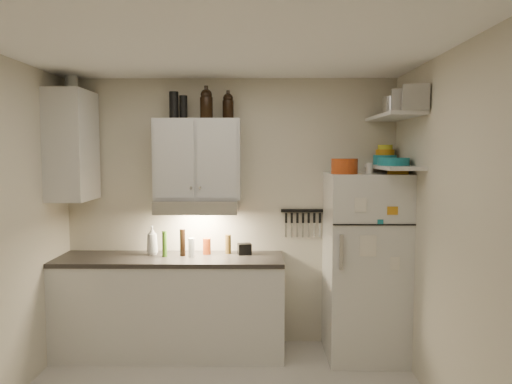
{
  "coord_description": "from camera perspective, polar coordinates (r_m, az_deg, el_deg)",
  "views": [
    {
      "loc": [
        0.29,
        -3.36,
        1.89
      ],
      "look_at": [
        0.25,
        0.9,
        1.55
      ],
      "focal_mm": 35.0,
      "sensor_mm": 36.0,
      "label": 1
    }
  ],
  "objects": [
    {
      "name": "bowl_teal",
      "position": [
        4.85,
        14.53,
        3.58
      ],
      "size": [
        0.22,
        0.22,
        0.09
      ],
      "primitive_type": "cylinder",
      "color": "#187987",
      "rests_on": "shelf_lo"
    },
    {
      "name": "back_wall",
      "position": [
        4.91,
        -2.86,
        -2.33
      ],
      "size": [
        3.2,
        0.02,
        2.6
      ],
      "primitive_type": "cube",
      "color": "beige",
      "rests_on": "ground"
    },
    {
      "name": "right_wall",
      "position": [
        3.66,
        21.78,
        -5.05
      ],
      "size": [
        0.02,
        3.0,
        2.6
      ],
      "primitive_type": "cube",
      "color": "beige",
      "rests_on": "ground"
    },
    {
      "name": "thermos_b",
      "position": [
        4.76,
        -9.36,
        9.75
      ],
      "size": [
        0.11,
        0.11,
        0.25
      ],
      "primitive_type": "cylinder",
      "rotation": [
        0.0,
        0.0,
        0.28
      ],
      "color": "black",
      "rests_on": "upper_cabinet"
    },
    {
      "name": "range_hood",
      "position": [
        4.69,
        -6.69,
        -1.58
      ],
      "size": [
        0.76,
        0.46,
        0.12
      ],
      "primitive_type": "cube",
      "color": "silver",
      "rests_on": "back_wall"
    },
    {
      "name": "ceiling",
      "position": [
        3.45,
        -4.47,
        16.6
      ],
      "size": [
        3.2,
        3.0,
        0.02
      ],
      "primitive_type": "cube",
      "color": "white",
      "rests_on": "ground"
    },
    {
      "name": "bowl_orange",
      "position": [
        4.89,
        14.54,
        4.41
      ],
      "size": [
        0.18,
        0.18,
        0.05
      ],
      "primitive_type": "cylinder",
      "color": "#C77D12",
      "rests_on": "bowl_teal"
    },
    {
      "name": "knife_strip",
      "position": [
        4.9,
        5.33,
        -2.14
      ],
      "size": [
        0.42,
        0.02,
        0.03
      ],
      "primitive_type": "cube",
      "color": "black",
      "rests_on": "back_wall"
    },
    {
      "name": "side_cabinet",
      "position": [
        4.87,
        -20.28,
        4.99
      ],
      "size": [
        0.33,
        0.55,
        1.0
      ],
      "primitive_type": "cube",
      "color": "silver",
      "rests_on": "left_wall"
    },
    {
      "name": "tin_a",
      "position": [
        4.48,
        16.53,
        9.85
      ],
      "size": [
        0.24,
        0.23,
        0.2
      ],
      "primitive_type": "cube",
      "rotation": [
        0.0,
        0.0,
        -0.23
      ],
      "color": "#AAAAAD",
      "rests_on": "shelf_hi"
    },
    {
      "name": "soap_bottle",
      "position": [
        4.85,
        -11.78,
        -5.22
      ],
      "size": [
        0.12,
        0.12,
        0.31
      ],
      "primitive_type": "imported",
      "rotation": [
        0.0,
        0.0,
        0.04
      ],
      "color": "silver",
      "rests_on": "countertop"
    },
    {
      "name": "upper_cabinet",
      "position": [
        4.73,
        -6.65,
        3.75
      ],
      "size": [
        0.8,
        0.33,
        0.75
      ],
      "primitive_type": "cube",
      "color": "silver",
      "rests_on": "back_wall"
    },
    {
      "name": "plates",
      "position": [
        4.47,
        15.45,
        3.36
      ],
      "size": [
        0.35,
        0.35,
        0.07
      ],
      "primitive_type": "cylinder",
      "rotation": [
        0.0,
        0.0,
        0.38
      ],
      "color": "#187987",
      "rests_on": "shelf_lo"
    },
    {
      "name": "caddy",
      "position": [
        4.77,
        -1.32,
        -6.53
      ],
      "size": [
        0.14,
        0.11,
        0.11
      ],
      "primitive_type": "cube",
      "rotation": [
        0.0,
        0.0,
        0.22
      ],
      "color": "black",
      "rests_on": "countertop"
    },
    {
      "name": "base_cabinet",
      "position": [
        4.86,
        -9.7,
        -12.87
      ],
      "size": [
        2.1,
        0.6,
        0.88
      ],
      "primitive_type": "cube",
      "color": "silver",
      "rests_on": "floor"
    },
    {
      "name": "tin_b",
      "position": [
        4.19,
        17.76,
        10.18
      ],
      "size": [
        0.24,
        0.24,
        0.2
      ],
      "primitive_type": "cube",
      "rotation": [
        0.0,
        0.0,
        -0.24
      ],
      "color": "#AAAAAD",
      "rests_on": "shelf_hi"
    },
    {
      "name": "side_jar",
      "position": [
        5.04,
        -20.35,
        11.55
      ],
      "size": [
        0.14,
        0.14,
        0.16
      ],
      "primitive_type": "cylinder",
      "rotation": [
        0.0,
        0.0,
        0.27
      ],
      "color": "silver",
      "rests_on": "side_cabinet"
    },
    {
      "name": "countertop",
      "position": [
        4.74,
        -9.77,
        -7.56
      ],
      "size": [
        2.1,
        0.62,
        0.04
      ],
      "primitive_type": "cube",
      "color": "#2C2825",
      "rests_on": "base_cabinet"
    },
    {
      "name": "vinegar_bottle",
      "position": [
        4.74,
        -8.39,
        -5.73
      ],
      "size": [
        0.06,
        0.06,
        0.25
      ],
      "primitive_type": "cylinder",
      "rotation": [
        0.0,
        0.0,
        -0.25
      ],
      "color": "black",
      "rests_on": "countertop"
    },
    {
      "name": "spice_jar",
      "position": [
        4.52,
        12.83,
        2.65
      ],
      "size": [
        0.07,
        0.07,
        0.1
      ],
      "primitive_type": "cylinder",
      "rotation": [
        0.0,
        0.0,
        0.2
      ],
      "color": "silver",
      "rests_on": "fridge"
    },
    {
      "name": "red_jar",
      "position": [
        4.8,
        -5.64,
        -6.19
      ],
      "size": [
        0.09,
        0.09,
        0.15
      ],
      "primitive_type": "cylinder",
      "rotation": [
        0.0,
        0.0,
        -0.25
      ],
      "color": "#A53C13",
      "rests_on": "countertop"
    },
    {
      "name": "shelf_hi",
      "position": [
        4.55,
        15.48,
        8.31
      ],
      "size": [
        0.3,
        0.95,
        0.03
      ],
      "primitive_type": "cube",
      "color": "silver",
      "rests_on": "right_wall"
    },
    {
      "name": "clear_bottle",
      "position": [
        4.7,
        -7.38,
        -6.3
      ],
      "size": [
        0.08,
        0.08,
        0.17
      ],
      "primitive_type": "cylinder",
      "rotation": [
        0.0,
        0.0,
        0.43
      ],
      "color": "silver",
      "rests_on": "countertop"
    },
    {
      "name": "bowl_yellow",
      "position": [
        4.89,
        14.55,
        4.98
      ],
      "size": [
        0.14,
        0.14,
        0.04
      ],
      "primitive_type": "cylinder",
      "color": "gold",
      "rests_on": "bowl_orange"
    },
    {
      "name": "fridge",
      "position": [
        4.74,
        12.34,
        -8.22
      ],
      "size": [
        0.7,
        0.68,
        1.7
      ],
      "primitive_type": "cube",
      "color": "silver",
      "rests_on": "floor"
    },
    {
      "name": "thermos_a",
      "position": [
        4.78,
        -8.3,
        9.55
      ],
      "size": [
        0.09,
        0.09,
        0.22
      ],
      "primitive_type": "cylinder",
      "rotation": [
        0.0,
        0.0,
        0.26
      ],
      "color": "black",
      "rests_on": "upper_cabinet"
    },
    {
      "name": "growler_a",
      "position": [
        4.69,
        -5.69,
        10.04
      ],
      "size": [
        0.16,
        0.16,
        0.28
      ],
      "primitive_type": null,
      "rotation": [
        0.0,
        0.0,
        -0.41
      ],
      "color": "black",
      "rests_on": "upper_cabinet"
    },
    {
      "name": "shelf_lo",
      "position": [
        4.54,
        15.36,
        2.76
      ],
      "size": [
        0.3,
        0.95,
        0.03
      ],
      "primitive_type": "cube",
      "color": "silver",
      "rests_on": "right_wall"
    },
    {
      "name": "oil_bottle",
      "position": [
        4.73,
        -10.41,
        -5.85
      ],
      "size": [
        0.06,
        0.06,
        0.24
      ],
      "primitive_type": "cylinder",
      "rotation": [
        0.0,
        0.0,
        0.28
      ],
      "color": "#3B6D1B",
      "rests_on": "countertop"
    },
    {
      "name": "stock_pot",
      "position": [
        4.78,
        15.73,
        9.36
      ],
      "size": [
        0.26,
        0.26,
        0.18
      ],
      "primitive_type": "cylinder",
      "rotation": [
        0.0,
        0.0,
        0.03
      ],
      "color": "silver",
      "rests_on": "shelf_hi"
    },
    {
      "name": "dutch_oven",
      "position": [
        4.47,
        10.07,
        2.92
      ],
      "size": [
        0.27,
        0.27,
        0.13
      ],
      "primitive_type": "cylinder",
      "rotation": [
        0.0,
        0.0,
        -0.17
      ],
      "color": "#A53C13",
      "rests_on": "fridge"
    },
    {
      "name": "pepper_mill",
      "position": [
        4.81,
        -3.2,
        -5.98
      ],
      "size": [
        0.07,
        0.07,
        0.18
      ],
      "primitive_type": "cylinder",
      "rotation": [
        0.0,
        0.0,
        0.18
      ],
      "color": "brown",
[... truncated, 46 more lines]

